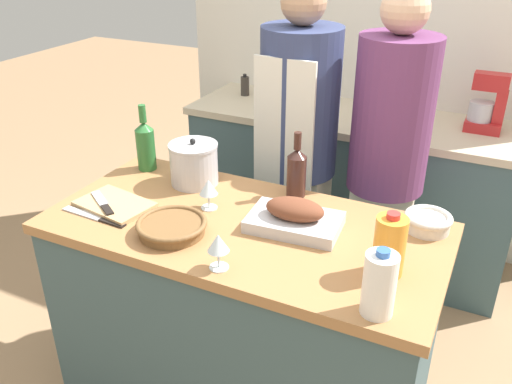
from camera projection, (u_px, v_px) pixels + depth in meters
The scene contains 21 objects.
kitchen_island at pixel (245, 323), 2.15m from camera, with size 1.43×0.69×0.91m.
back_counter at pixel (348, 187), 3.24m from camera, with size 1.88×0.60×0.90m.
back_wall at pixel (377, 35), 3.14m from camera, with size 2.38×0.10×2.55m.
roasting_pan at pixel (295, 217), 1.89m from camera, with size 0.34×0.23×0.11m.
wicker_basket at pixel (172, 227), 1.87m from camera, with size 0.25×0.25×0.05m.
cutting_board at pixel (115, 205), 2.05m from camera, with size 0.31×0.23×0.02m.
stock_pot at pixel (194, 164), 2.20m from camera, with size 0.20×0.20×0.20m.
mixing_bowl at pixel (428, 221), 1.89m from camera, with size 0.17×0.17×0.06m.
juice_jug at pixel (389, 246), 1.63m from camera, with size 0.10×0.10×0.21m.
milk_jug at pixel (379, 284), 1.46m from camera, with size 0.09×0.09×0.21m.
wine_bottle_green at pixel (145, 144), 2.31m from camera, with size 0.08×0.08×0.29m.
wine_bottle_dark at pixel (296, 171), 2.09m from camera, with size 0.08×0.08×0.26m.
wine_glass_left at pixel (218, 244), 1.66m from camera, with size 0.07×0.07×0.12m.
wine_glass_right at pixel (208, 188), 2.00m from camera, with size 0.07×0.07×0.12m.
knife_chef at pixel (96, 218), 1.97m from camera, with size 0.29×0.04×0.01m.
knife_paring at pixel (103, 204), 2.03m from camera, with size 0.19×0.14×0.01m.
stand_mixer at pixel (487, 107), 2.77m from camera, with size 0.18×0.14×0.30m.
condiment_bottle_tall at pixel (407, 104), 2.92m from camera, with size 0.06×0.06×0.20m.
condiment_bottle_short at pixel (245, 86), 3.35m from camera, with size 0.05×0.05×0.13m.
person_cook_aproned at pixel (298, 148), 2.54m from camera, with size 0.36×0.36×1.67m.
person_cook_guest at pixel (387, 162), 2.40m from camera, with size 0.34×0.34×1.67m.
Camera 1 is at (0.77, -1.49, 1.90)m, focal length 38.00 mm.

